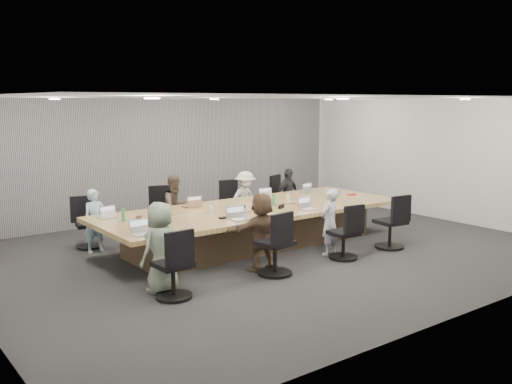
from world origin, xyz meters
TOP-DOWN VIEW (x-y plane):
  - floor at (0.00, 0.00)m, footprint 10.00×8.00m
  - ceiling at (0.00, 0.00)m, footprint 10.00×8.00m
  - wall_back at (0.00, 4.00)m, footprint 10.00×0.00m
  - wall_front at (0.00, -4.00)m, footprint 10.00×0.00m
  - wall_right at (5.00, 0.00)m, footprint 0.00×8.00m
  - curtain at (0.00, 3.92)m, footprint 9.80×0.04m
  - conference_table at (0.00, 0.50)m, footprint 6.00×2.20m
  - chair_0 at (-2.57, 2.20)m, footprint 0.59×0.59m
  - chair_1 at (-0.91, 2.20)m, footprint 0.70×0.70m
  - chair_2 at (0.80, 2.20)m, footprint 0.65×0.65m
  - chair_3 at (2.00, 2.20)m, footprint 0.69×0.69m
  - chair_4 at (-2.65, -1.20)m, footprint 0.57×0.57m
  - chair_5 at (-0.83, -1.20)m, footprint 0.67×0.67m
  - chair_6 at (0.71, -1.20)m, footprint 0.57×0.57m
  - chair_7 at (1.94, -1.20)m, footprint 0.63×0.63m
  - person_0 at (-2.57, 1.85)m, footprint 0.43×0.29m
  - laptop_0 at (-2.57, 1.30)m, footprint 0.33×0.26m
  - person_1 at (-0.91, 1.85)m, footprint 0.70×0.58m
  - laptop_1 at (-0.91, 1.30)m, footprint 0.32×0.24m
  - person_2 at (0.80, 1.85)m, footprint 0.86×0.57m
  - laptop_2 at (0.80, 1.30)m, footprint 0.31×0.23m
  - person_3 at (2.00, 1.85)m, footprint 0.75×0.42m
  - laptop_3 at (2.00, 1.30)m, footprint 0.31×0.24m
  - person_4 at (-2.65, -0.85)m, footprint 0.73×0.57m
  - laptop_4 at (-2.65, -0.30)m, footprint 0.32×0.22m
  - person_5 at (-0.83, -0.85)m, footprint 1.21×0.47m
  - laptop_5 at (-0.83, -0.30)m, footprint 0.38×0.29m
  - person_6 at (0.71, -0.85)m, footprint 0.48×0.36m
  - laptop_6 at (0.71, -0.30)m, footprint 0.29×0.20m
  - bottle_green_left at (-2.48, 0.80)m, footprint 0.08×0.08m
  - bottle_green_right at (0.41, 0.38)m, footprint 0.08×0.08m
  - bottle_clear at (-0.93, 0.35)m, footprint 0.07×0.07m
  - cup_white_far at (-0.88, 0.60)m, footprint 0.11×0.11m
  - cup_white_near at (1.13, 0.80)m, footprint 0.10×0.10m
  - mug_brown at (-2.33, 0.53)m, footprint 0.12×0.12m
  - mic_left at (-1.02, -0.01)m, footprint 0.16×0.13m
  - mic_right at (-0.17, 0.65)m, footprint 0.18×0.15m
  - stapler at (0.37, 0.11)m, footprint 0.17×0.11m
  - canvas_bag at (2.06, 0.46)m, footprint 0.30×0.20m
  - snack_packet at (2.53, 0.36)m, footprint 0.18×0.13m

SIDE VIEW (x-z plane):
  - floor at x=0.00m, z-range 0.00..0.00m
  - chair_0 at x=-2.57m, z-range 0.00..0.74m
  - chair_6 at x=0.71m, z-range 0.00..0.77m
  - chair_2 at x=0.80m, z-range 0.00..0.79m
  - chair_3 at x=2.00m, z-range 0.00..0.80m
  - conference_table at x=0.00m, z-range 0.03..0.77m
  - chair_4 at x=-2.65m, z-range 0.00..0.81m
  - chair_1 at x=-0.91m, z-range 0.00..0.83m
  - chair_7 at x=1.94m, z-range 0.00..0.84m
  - chair_5 at x=-0.83m, z-range 0.00..0.87m
  - person_0 at x=-2.57m, z-range 0.00..1.16m
  - person_6 at x=0.71m, z-range 0.00..1.19m
  - person_3 at x=2.00m, z-range 0.00..1.22m
  - person_2 at x=0.80m, z-range 0.00..1.24m
  - person_5 at x=-0.83m, z-range 0.00..1.28m
  - person_1 at x=-0.91m, z-range 0.00..1.29m
  - person_4 at x=-2.65m, z-range 0.00..1.32m
  - laptop_0 at x=-2.57m, z-range 0.74..0.76m
  - laptop_1 at x=-0.91m, z-range 0.74..0.76m
  - laptop_2 at x=0.80m, z-range 0.74..0.76m
  - laptop_3 at x=2.00m, z-range 0.74..0.76m
  - laptop_4 at x=-2.65m, z-range 0.74..0.76m
  - laptop_5 at x=-0.83m, z-range 0.74..0.76m
  - laptop_6 at x=0.71m, z-range 0.74..0.76m
  - mic_left at x=-1.02m, z-range 0.74..0.77m
  - mic_right at x=-0.17m, z-range 0.74..0.77m
  - snack_packet at x=2.53m, z-range 0.74..0.78m
  - stapler at x=0.37m, z-range 0.74..0.80m
  - cup_white_near at x=1.13m, z-range 0.74..0.84m
  - cup_white_far at x=-0.88m, z-range 0.74..0.85m
  - mug_brown at x=-2.33m, z-range 0.74..0.86m
  - canvas_bag at x=2.06m, z-range 0.74..0.90m
  - bottle_clear at x=-0.93m, z-range 0.74..0.96m
  - bottle_green_left at x=-2.48m, z-range 0.74..0.97m
  - bottle_green_right at x=0.41m, z-range 0.74..0.98m
  - wall_back at x=0.00m, z-range 0.00..2.80m
  - wall_front at x=0.00m, z-range 0.00..2.80m
  - wall_right at x=5.00m, z-range 0.00..2.80m
  - curtain at x=0.00m, z-range 0.00..2.80m
  - ceiling at x=0.00m, z-range 2.80..2.80m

